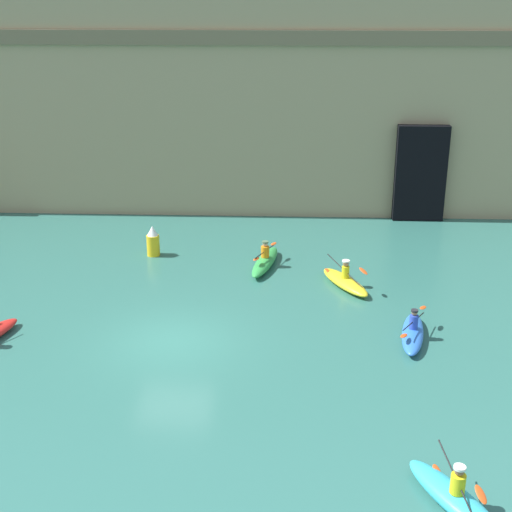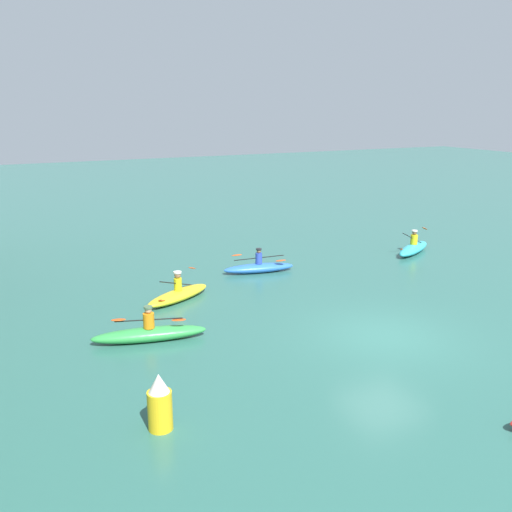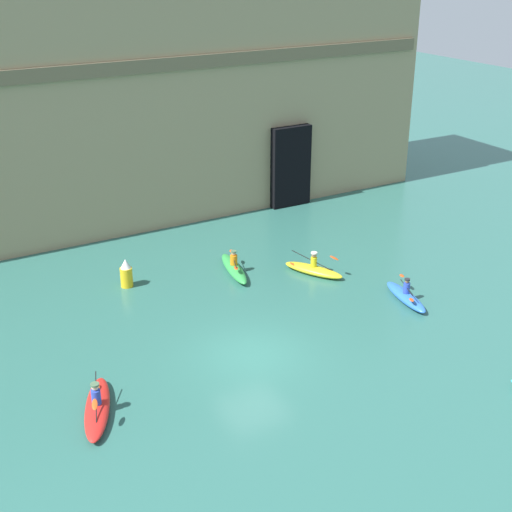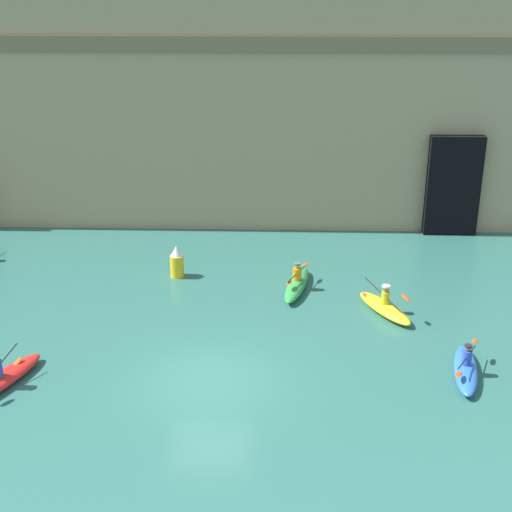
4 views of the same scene
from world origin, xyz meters
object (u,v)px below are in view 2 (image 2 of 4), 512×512
object	(u,v)px
kayak_yellow	(178,294)
kayak_green	(149,333)
kayak_blue	(259,267)
marker_buoy	(160,404)
kayak_cyan	(413,248)

from	to	relation	value
kayak_yellow	kayak_green	xyz separation A→B (m)	(-3.10, 1.95, 0.02)
kayak_blue	marker_buoy	distance (m)	12.17
kayak_cyan	kayak_green	bearing A→B (deg)	-10.90
kayak_green	kayak_blue	bearing A→B (deg)	51.09
kayak_cyan	marker_buoy	distance (m)	17.96
kayak_cyan	kayak_blue	bearing A→B (deg)	-31.52
kayak_blue	kayak_cyan	world-z (taller)	kayak_cyan
kayak_cyan	kayak_green	xyz separation A→B (m)	(-4.62, 14.19, -0.00)
kayak_blue	marker_buoy	size ratio (longest dim) A/B	2.35
kayak_green	kayak_yellow	bearing A→B (deg)	69.85
kayak_cyan	marker_buoy	size ratio (longest dim) A/B	2.33
kayak_green	kayak_cyan	bearing A→B (deg)	30.06
kayak_blue	kayak_green	bearing A→B (deg)	49.98
kayak_cyan	kayak_yellow	xyz separation A→B (m)	(-1.52, 12.23, -0.02)
kayak_blue	kayak_cyan	distance (m)	8.05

